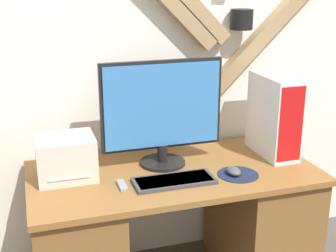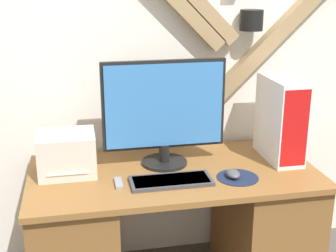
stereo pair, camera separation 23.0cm
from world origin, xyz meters
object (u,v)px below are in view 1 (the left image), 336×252
Objects in this scene: monitor at (162,110)px; keyboard at (174,181)px; remote_control at (122,185)px; printer at (66,158)px; mouse at (234,171)px; computer_tower at (274,116)px.

keyboard is at bearing -93.29° from monitor.
monitor is 0.44m from remote_control.
remote_control is at bearing -38.58° from printer.
keyboard is 1.41× the size of printer.
mouse is (0.31, -0.01, 0.01)m from keyboard.
computer_tower is (0.62, -0.05, -0.07)m from monitor.
keyboard is 0.25m from remote_control.
computer_tower is 3.93× the size of remote_control.
keyboard is 4.07× the size of mouse.
printer reaches higher than keyboard.
monitor is at bearing 39.11° from remote_control.
mouse is at bearing -1.47° from keyboard.
printer reaches higher than remote_control.
computer_tower reaches higher than printer.
keyboard is at bearing -23.97° from printer.
keyboard is 0.89× the size of computer_tower.
printer is at bearing 141.42° from remote_control.
printer is (-0.50, -0.03, -0.19)m from monitor.
computer_tower is at bearing 31.94° from mouse.
computer_tower is at bearing -4.18° from monitor.
keyboard is at bearing 178.53° from mouse.
printer is (-1.12, 0.02, -0.12)m from computer_tower.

